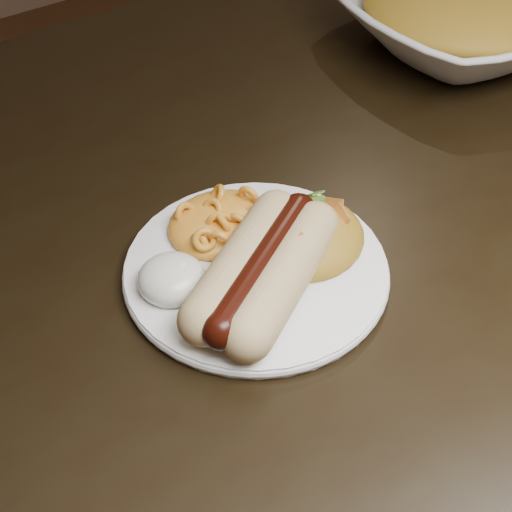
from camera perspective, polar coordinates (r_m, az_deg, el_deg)
table at (r=0.75m, az=6.03°, el=-1.79°), size 1.60×0.90×0.75m
plate at (r=0.62m, az=-0.00°, el=-1.03°), size 0.26×0.26×0.01m
hotdog at (r=0.59m, az=0.50°, el=-0.93°), size 0.13×0.13×0.04m
mac_and_cheese at (r=0.64m, az=-2.57°, el=3.23°), size 0.11×0.11×0.03m
sour_cream at (r=0.59m, az=-6.20°, el=-1.16°), size 0.06×0.06×0.03m
taco_salad at (r=0.62m, az=3.48°, el=2.12°), size 0.10×0.10×0.04m
fork at (r=0.62m, az=5.29°, el=-2.09°), size 0.06×0.13×0.00m
serving_bowl at (r=0.93m, az=14.78°, el=16.47°), size 0.28×0.28×0.07m
bowl_filling at (r=0.93m, az=14.97°, el=17.39°), size 0.29×0.29×0.06m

